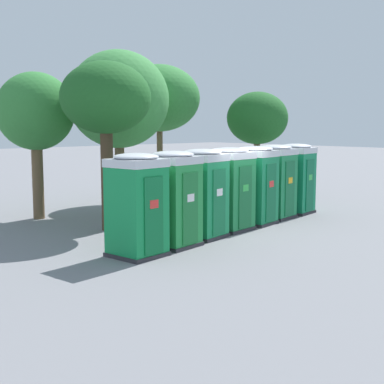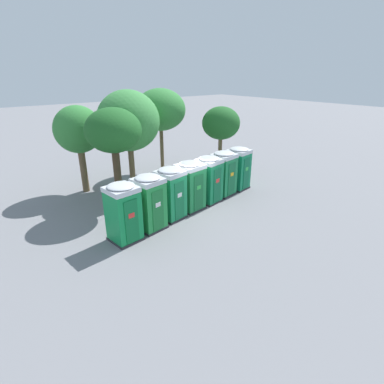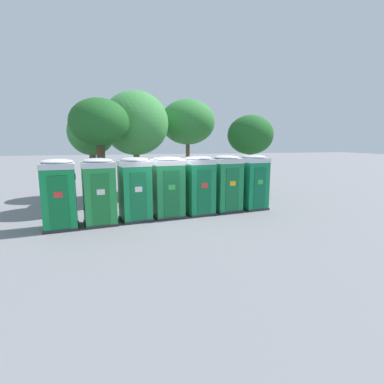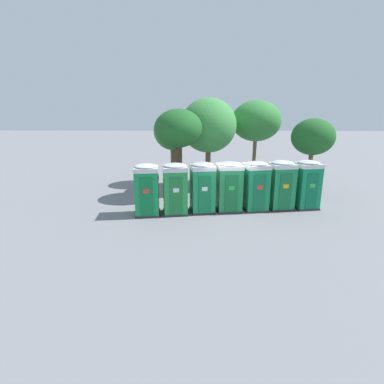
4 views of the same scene
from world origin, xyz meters
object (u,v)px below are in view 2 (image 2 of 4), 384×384
object	(u,v)px
portapotty_2	(171,193)
street_tree_2	(128,121)
portapotty_6	(238,168)
street_tree_1	(160,110)
portapotty_0	(123,212)
portapotty_3	(190,186)
street_tree_3	(78,130)
street_tree_0	(221,124)
street_tree_4	(113,132)
portapotty_1	(149,202)
portapotty_5	(223,173)
portapotty_4	(209,179)

from	to	relation	value
portapotty_2	street_tree_2	world-z (taller)	street_tree_2
portapotty_6	street_tree_1	world-z (taller)	street_tree_1
portapotty_0	portapotty_2	size ratio (longest dim) A/B	1.00
portapotty_3	street_tree_3	xyz separation A→B (m)	(-3.32, 5.88, 2.34)
portapotty_2	portapotty_6	xyz separation A→B (m)	(5.46, 0.76, 0.00)
portapotty_6	street_tree_0	bearing A→B (deg)	68.28
street_tree_4	portapotty_1	bearing A→B (deg)	-89.97
portapotty_2	portapotty_6	bearing A→B (deg)	7.88
portapotty_5	portapotty_6	size ratio (longest dim) A/B	1.00
street_tree_1	street_tree_2	distance (m)	3.73
portapotty_5	street_tree_0	xyz separation A→B (m)	(2.48, 2.92, 2.18)
portapotty_4	portapotty_5	distance (m)	1.38
portapotty_6	street_tree_1	size ratio (longest dim) A/B	0.45
portapotty_1	portapotty_5	world-z (taller)	same
portapotty_5	portapotty_3	bearing A→B (deg)	-171.47
portapotty_5	street_tree_4	world-z (taller)	street_tree_4
portapotty_5	street_tree_0	distance (m)	4.41
portapotty_6	street_tree_1	distance (m)	6.60
portapotty_2	street_tree_3	bearing A→B (deg)	107.86
portapotty_4	street_tree_4	distance (m)	5.45
street_tree_4	portapotty_3	bearing A→B (deg)	-43.36
street_tree_4	portapotty_6	bearing A→B (deg)	-16.46
street_tree_0	street_tree_4	bearing A→B (deg)	-174.51
portapotty_4	portapotty_5	size ratio (longest dim) A/B	1.00
street_tree_1	street_tree_2	bearing A→B (deg)	-151.80
portapotty_1	portapotty_3	distance (m)	2.76
portapotty_5	portapotty_2	bearing A→B (deg)	-171.47
portapotty_5	portapotty_6	distance (m)	1.38
portapotty_0	street_tree_0	size ratio (longest dim) A/B	0.56
street_tree_2	street_tree_1	bearing A→B (deg)	28.20
portapotty_1	portapotty_6	size ratio (longest dim) A/B	1.00
street_tree_2	street_tree_4	size ratio (longest dim) A/B	1.13
street_tree_1	street_tree_3	xyz separation A→B (m)	(-5.64, -0.27, -0.67)
portapotty_4	street_tree_2	distance (m)	5.59
street_tree_1	portapotty_6	bearing A→B (deg)	-72.36
street_tree_2	portapotty_5	bearing A→B (deg)	-47.19
portapotty_6	street_tree_3	xyz separation A→B (m)	(-7.42, 5.32, 2.34)
portapotty_1	portapotty_2	distance (m)	1.38
street_tree_2	street_tree_3	size ratio (longest dim) A/B	1.16
portapotty_0	portapotty_4	bearing A→B (deg)	8.92
portapotty_0	street_tree_0	bearing A→B (deg)	23.51
portapotty_0	street_tree_1	size ratio (longest dim) A/B	0.45
portapotty_6	street_tree_4	world-z (taller)	street_tree_4
portapotty_1	portapotty_5	distance (m)	5.51
portapotty_1	portapotty_2	xyz separation A→B (m)	(1.35, 0.29, 0.00)
portapotty_3	street_tree_2	xyz separation A→B (m)	(-0.96, 4.39, 2.79)
street_tree_0	street_tree_1	size ratio (longest dim) A/B	0.81
street_tree_4	street_tree_3	bearing A→B (deg)	100.38
street_tree_2	portapotty_6	bearing A→B (deg)	-37.17
portapotty_0	portapotty_1	size ratio (longest dim) A/B	1.00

